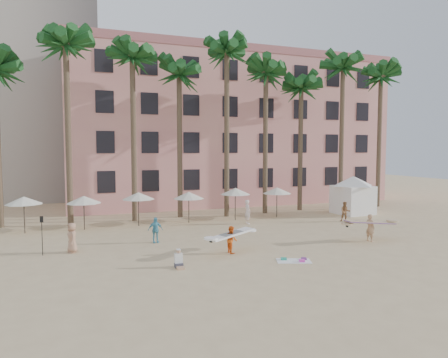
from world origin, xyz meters
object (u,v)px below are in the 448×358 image
pink_hotel (225,132)px  cabana (353,192)px  carrier_yellow (370,226)px  carrier_white (231,238)px

pink_hotel → cabana: 17.05m
cabana → carrier_yellow: (-6.06, -9.64, -1.05)m
carrier_white → carrier_yellow: bearing=-1.8°
cabana → pink_hotel: bearing=117.8°
pink_hotel → cabana: bearing=-62.2°
carrier_yellow → pink_hotel: bearing=93.4°
carrier_yellow → cabana: bearing=57.9°
pink_hotel → carrier_yellow: bearing=-86.6°
cabana → carrier_white: bearing=-149.0°
carrier_white → cabana: bearing=31.0°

